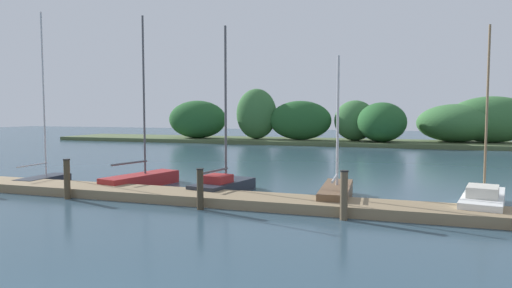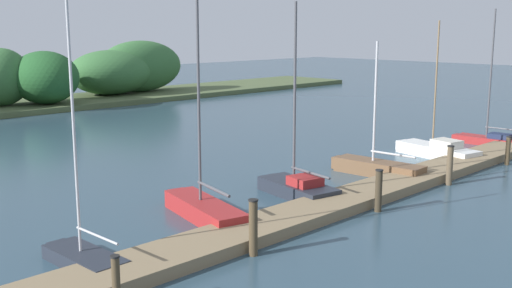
{
  "view_description": "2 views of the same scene",
  "coord_description": "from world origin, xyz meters",
  "px_view_note": "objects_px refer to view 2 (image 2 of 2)",
  "views": [
    {
      "loc": [
        4.54,
        -4.16,
        3.35
      ],
      "look_at": [
        -1.13,
        12.72,
        2.08
      ],
      "focal_mm": 31.57,
      "sensor_mm": 36.0,
      "label": 1
    },
    {
      "loc": [
        -18.68,
        -1.21,
        5.98
      ],
      "look_at": [
        -4.59,
        12.93,
        2.17
      ],
      "focal_mm": 42.95,
      "sensor_mm": 36.0,
      "label": 2
    }
  ],
  "objects_px": {
    "sailboat_3": "(375,167)",
    "sailboat_5": "(490,138)",
    "mooring_piling_1": "(253,227)",
    "sailboat_4": "(436,149)",
    "mooring_piling_3": "(450,165)",
    "mooring_piling_2": "(379,191)",
    "mooring_piling_0": "(116,283)",
    "sailboat_0": "(82,253)",
    "sailboat_2": "(296,186)",
    "mooring_piling_4": "(508,151)",
    "sailboat_1": "(202,207)"
  },
  "relations": [
    {
      "from": "mooring_piling_0",
      "to": "mooring_piling_2",
      "type": "distance_m",
      "value": 10.02
    },
    {
      "from": "mooring_piling_0",
      "to": "sailboat_0",
      "type": "bearing_deg",
      "value": 74.81
    },
    {
      "from": "sailboat_4",
      "to": "mooring_piling_4",
      "type": "xyz_separation_m",
      "value": [
        0.73,
        -3.08,
        0.29
      ]
    },
    {
      "from": "sailboat_3",
      "to": "sailboat_4",
      "type": "relative_size",
      "value": 0.86
    },
    {
      "from": "sailboat_5",
      "to": "mooring_piling_3",
      "type": "distance_m",
      "value": 9.46
    },
    {
      "from": "sailboat_3",
      "to": "mooring_piling_1",
      "type": "relative_size",
      "value": 3.51
    },
    {
      "from": "sailboat_2",
      "to": "sailboat_5",
      "type": "distance_m",
      "value": 14.44
    },
    {
      "from": "sailboat_0",
      "to": "mooring_piling_2",
      "type": "bearing_deg",
      "value": -107.78
    },
    {
      "from": "sailboat_1",
      "to": "mooring_piling_4",
      "type": "relative_size",
      "value": 5.94
    },
    {
      "from": "mooring_piling_2",
      "to": "mooring_piling_3",
      "type": "distance_m",
      "value": 4.88
    },
    {
      "from": "sailboat_4",
      "to": "sailboat_5",
      "type": "distance_m",
      "value": 4.78
    },
    {
      "from": "sailboat_5",
      "to": "sailboat_0",
      "type": "bearing_deg",
      "value": 87.89
    },
    {
      "from": "sailboat_1",
      "to": "sailboat_4",
      "type": "xyz_separation_m",
      "value": [
        13.76,
        -0.54,
        -0.01
      ]
    },
    {
      "from": "sailboat_3",
      "to": "mooring_piling_3",
      "type": "relative_size",
      "value": 3.51
    },
    {
      "from": "sailboat_2",
      "to": "mooring_piling_2",
      "type": "distance_m",
      "value": 3.24
    },
    {
      "from": "sailboat_0",
      "to": "sailboat_5",
      "type": "distance_m",
      "value": 23.23
    },
    {
      "from": "sailboat_4",
      "to": "mooring_piling_3",
      "type": "xyz_separation_m",
      "value": [
        -4.34,
        -2.98,
        0.42
      ]
    },
    {
      "from": "sailboat_0",
      "to": "sailboat_4",
      "type": "relative_size",
      "value": 1.26
    },
    {
      "from": "mooring_piling_0",
      "to": "sailboat_3",
      "type": "bearing_deg",
      "value": 12.36
    },
    {
      "from": "sailboat_5",
      "to": "mooring_piling_3",
      "type": "height_order",
      "value": "sailboat_5"
    },
    {
      "from": "sailboat_3",
      "to": "sailboat_5",
      "type": "height_order",
      "value": "sailboat_5"
    },
    {
      "from": "sailboat_3",
      "to": "sailboat_5",
      "type": "relative_size",
      "value": 0.79
    },
    {
      "from": "mooring_piling_2",
      "to": "mooring_piling_3",
      "type": "xyz_separation_m",
      "value": [
        4.88,
        0.06,
        0.06
      ]
    },
    {
      "from": "sailboat_4",
      "to": "mooring_piling_3",
      "type": "relative_size",
      "value": 4.06
    },
    {
      "from": "sailboat_4",
      "to": "mooring_piling_1",
      "type": "bearing_deg",
      "value": 112.45
    },
    {
      "from": "sailboat_2",
      "to": "mooring_piling_4",
      "type": "distance_m",
      "value": 10.9
    },
    {
      "from": "sailboat_0",
      "to": "mooring_piling_0",
      "type": "relative_size",
      "value": 6.37
    },
    {
      "from": "sailboat_1",
      "to": "sailboat_4",
      "type": "bearing_deg",
      "value": -78.95
    },
    {
      "from": "sailboat_1",
      "to": "mooring_piling_2",
      "type": "xyz_separation_m",
      "value": [
        4.54,
        -3.58,
        0.35
      ]
    },
    {
      "from": "sailboat_3",
      "to": "sailboat_4",
      "type": "height_order",
      "value": "sailboat_4"
    },
    {
      "from": "mooring_piling_0",
      "to": "mooring_piling_3",
      "type": "height_order",
      "value": "mooring_piling_3"
    },
    {
      "from": "sailboat_0",
      "to": "mooring_piling_2",
      "type": "distance_m",
      "value": 9.64
    },
    {
      "from": "sailboat_1",
      "to": "mooring_piling_3",
      "type": "xyz_separation_m",
      "value": [
        9.41,
        -3.52,
        0.41
      ]
    },
    {
      "from": "sailboat_0",
      "to": "mooring_piling_4",
      "type": "relative_size",
      "value": 6.18
    },
    {
      "from": "sailboat_1",
      "to": "sailboat_2",
      "type": "distance_m",
      "value": 4.11
    },
    {
      "from": "sailboat_1",
      "to": "mooring_piling_4",
      "type": "xyz_separation_m",
      "value": [
        14.49,
        -3.62,
        0.27
      ]
    },
    {
      "from": "sailboat_3",
      "to": "mooring_piling_4",
      "type": "relative_size",
      "value": 4.26
    },
    {
      "from": "mooring_piling_2",
      "to": "mooring_piling_0",
      "type": "bearing_deg",
      "value": -179.28
    },
    {
      "from": "sailboat_4",
      "to": "sailboat_5",
      "type": "relative_size",
      "value": 0.91
    },
    {
      "from": "mooring_piling_0",
      "to": "mooring_piling_3",
      "type": "xyz_separation_m",
      "value": [
        14.89,
        0.18,
        0.16
      ]
    },
    {
      "from": "sailboat_1",
      "to": "sailboat_2",
      "type": "bearing_deg",
      "value": -82.15
    },
    {
      "from": "sailboat_3",
      "to": "sailboat_5",
      "type": "xyz_separation_m",
      "value": [
        9.75,
        -0.39,
        -0.01
      ]
    },
    {
      "from": "mooring_piling_0",
      "to": "sailboat_1",
      "type": "bearing_deg",
      "value": 34.05
    },
    {
      "from": "mooring_piling_1",
      "to": "sailboat_4",
      "type": "bearing_deg",
      "value": 11.17
    },
    {
      "from": "sailboat_0",
      "to": "sailboat_1",
      "type": "relative_size",
      "value": 1.04
    },
    {
      "from": "mooring_piling_1",
      "to": "mooring_piling_2",
      "type": "relative_size",
      "value": 1.09
    },
    {
      "from": "mooring_piling_3",
      "to": "mooring_piling_0",
      "type": "bearing_deg",
      "value": -179.3
    },
    {
      "from": "sailboat_0",
      "to": "mooring_piling_0",
      "type": "distance_m",
      "value": 2.93
    },
    {
      "from": "sailboat_0",
      "to": "mooring_piling_4",
      "type": "xyz_separation_m",
      "value": [
        19.2,
        -2.73,
        0.32
      ]
    },
    {
      "from": "sailboat_3",
      "to": "sailboat_1",
      "type": "bearing_deg",
      "value": 82.69
    }
  ]
}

